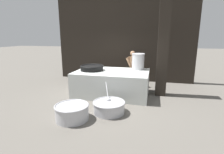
% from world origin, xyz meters
% --- Properties ---
extents(ground_plane, '(60.00, 60.00, 0.00)m').
position_xyz_m(ground_plane, '(0.00, 0.00, 0.00)').
color(ground_plane, '#666059').
extents(back_wall, '(7.08, 0.24, 4.19)m').
position_xyz_m(back_wall, '(0.00, 2.53, 2.09)').
color(back_wall, black).
rests_on(back_wall, ground_plane).
extents(support_pillar, '(0.40, 0.40, 4.19)m').
position_xyz_m(support_pillar, '(1.89, 0.40, 2.09)').
color(support_pillar, black).
rests_on(support_pillar, ground_plane).
extents(hearth_platform, '(2.86, 1.87, 0.95)m').
position_xyz_m(hearth_platform, '(0.00, 0.00, 0.48)').
color(hearth_platform, silver).
rests_on(hearth_platform, ground_plane).
extents(giant_wok_near, '(0.94, 0.94, 0.21)m').
position_xyz_m(giant_wok_near, '(-0.82, -0.04, 1.07)').
color(giant_wok_near, black).
rests_on(giant_wok_near, hearth_platform).
extents(stock_pot, '(0.54, 0.54, 0.66)m').
position_xyz_m(stock_pot, '(0.95, 0.62, 1.29)').
color(stock_pot, '#B7B7BC').
rests_on(stock_pot, hearth_platform).
extents(cook, '(0.38, 0.60, 1.65)m').
position_xyz_m(cook, '(0.63, 1.29, 0.89)').
color(cook, '#8C6647').
rests_on(cook, ground_plane).
extents(prep_bowl_vegetables, '(0.99, 1.23, 0.77)m').
position_xyz_m(prep_bowl_vegetables, '(0.33, -1.74, 0.20)').
color(prep_bowl_vegetables, '#B7B7BC').
rests_on(prep_bowl_vegetables, ground_plane).
extents(prep_bowl_meat, '(0.96, 0.96, 0.44)m').
position_xyz_m(prep_bowl_meat, '(-0.57, -2.42, 0.24)').
color(prep_bowl_meat, '#B7B7BC').
rests_on(prep_bowl_meat, ground_plane).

